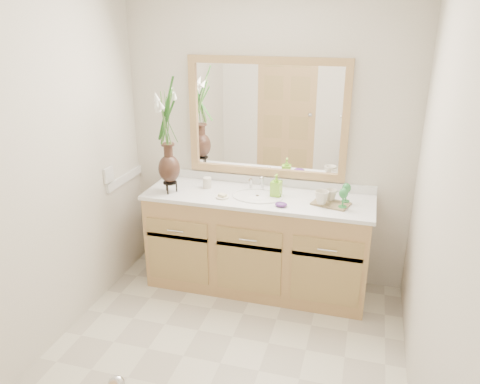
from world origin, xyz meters
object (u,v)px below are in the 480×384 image
(soap_bottle, at_px, (276,186))
(tray, at_px, (331,204))
(flower_vase, at_px, (167,123))
(tumbler, at_px, (207,183))

(soap_bottle, bearing_deg, tray, -3.12)
(flower_vase, bearing_deg, tray, 3.69)
(flower_vase, distance_m, soap_bottle, 0.99)
(flower_vase, relative_size, tray, 3.12)
(tray, bearing_deg, flower_vase, -160.52)
(flower_vase, height_order, tray, flower_vase)
(tumbler, bearing_deg, soap_bottle, -2.03)
(flower_vase, relative_size, soap_bottle, 5.21)
(flower_vase, height_order, tumbler, flower_vase)
(tumbler, distance_m, tray, 1.04)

